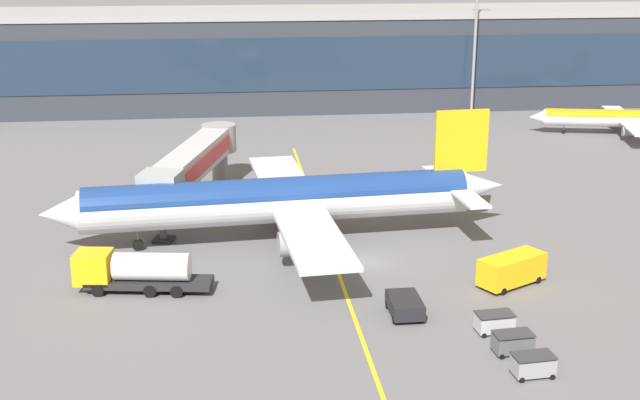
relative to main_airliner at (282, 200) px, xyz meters
The scene contains 13 objects.
ground_plane 10.15m from the main_airliner, 42.27° to the right, with size 700.00×700.00×0.00m, color slate.
apron_lead_in_line 7.17m from the main_airliner, 45.89° to the right, with size 0.30×80.00×0.01m, color yellow.
terminal_building 66.89m from the main_airliner, 85.56° to the left, with size 181.41×19.26×15.73m.
main_airliner is the anchor object (origin of this frame).
jet_bridge 14.23m from the main_airliner, 125.18° to the left, with size 9.27×23.52×6.70m.
fuel_tanker 16.32m from the main_airliner, 140.36° to the right, with size 11.05×4.03×3.25m.
lavatory_truck 21.88m from the main_airliner, 34.64° to the right, with size 6.19×4.82×2.50m.
pushback_tug 19.13m from the main_airliner, 64.88° to the right, with size 2.34×3.82×1.40m.
baggage_cart_0 30.76m from the main_airliner, 62.04° to the right, with size 2.77×1.82×1.48m.
baggage_cart_1 27.86m from the main_airliner, 59.45° to the right, with size 2.77×1.82×1.48m.
baggage_cart_2 25.04m from the main_airliner, 56.25° to the right, with size 2.77×1.82×1.48m.
commuter_jet_far 63.94m from the main_airliner, 37.30° to the left, with size 25.69×20.54×6.91m.
apron_light_mast_0 64.91m from the main_airliner, 58.42° to the left, with size 2.80×0.50×24.30m.
Camera 1 is at (-11.50, -67.85, 27.09)m, focal length 47.68 mm.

